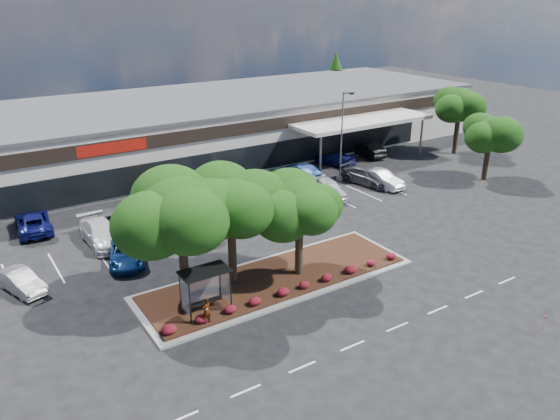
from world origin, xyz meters
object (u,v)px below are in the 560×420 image
light_pole (342,142)px  car_0 (21,281)px  car_1 (101,233)px  survey_stake (544,322)px

light_pole → car_0: light_pole is taller
car_1 → light_pole: bearing=3.2°
survey_stake → car_1: bearing=124.8°
light_pole → car_1: bearing=-175.3°
light_pole → survey_stake: bearing=-105.1°
survey_stake → car_1: size_ratio=0.18×
light_pole → survey_stake: (-7.06, -26.21, -3.11)m
car_0 → car_1: 7.44m
light_pole → car_1: 24.18m
light_pole → car_0: bearing=-168.4°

